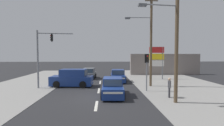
% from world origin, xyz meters
% --- Properties ---
extents(ground_plane, '(140.00, 140.00, 0.00)m').
position_xyz_m(ground_plane, '(0.00, 0.00, 0.00)').
color(ground_plane, '#28282B').
extents(lane_dash_near, '(0.20, 2.40, 0.01)m').
position_xyz_m(lane_dash_near, '(0.00, -2.00, 0.00)').
color(lane_dash_near, silver).
rests_on(lane_dash_near, ground).
extents(lane_dash_mid, '(0.20, 2.40, 0.01)m').
position_xyz_m(lane_dash_mid, '(0.00, 3.00, 0.00)').
color(lane_dash_mid, silver).
rests_on(lane_dash_mid, ground).
extents(lane_dash_far, '(0.20, 2.40, 0.01)m').
position_xyz_m(lane_dash_far, '(0.00, 8.00, 0.00)').
color(lane_dash_far, silver).
rests_on(lane_dash_far, ground).
extents(kerb_right_verge, '(10.00, 44.00, 0.02)m').
position_xyz_m(kerb_right_verge, '(9.00, 2.00, 0.01)').
color(kerb_right_verge, gray).
rests_on(kerb_right_verge, ground).
extents(kerb_left_verge, '(8.00, 40.00, 0.02)m').
position_xyz_m(kerb_left_verge, '(-8.50, 4.00, 0.01)').
color(kerb_left_verge, gray).
rests_on(kerb_left_verge, ground).
extents(utility_pole_foreground_right, '(3.77, 0.66, 9.66)m').
position_xyz_m(utility_pole_foreground_right, '(5.60, -1.54, 5.19)').
color(utility_pole_foreground_right, brown).
rests_on(utility_pole_foreground_right, ground).
extents(utility_pole_midground_right, '(3.78, 0.33, 10.43)m').
position_xyz_m(utility_pole_midground_right, '(5.52, 5.12, 5.58)').
color(utility_pole_midground_right, brown).
rests_on(utility_pole_midground_right, ground).
extents(traffic_signal_mast, '(3.67, 0.56, 6.00)m').
position_xyz_m(traffic_signal_mast, '(-5.81, 4.54, 3.83)').
color(traffic_signal_mast, slate).
rests_on(traffic_signal_mast, ground).
extents(pedestal_signal_right_kerb, '(0.43, 0.31, 3.56)m').
position_xyz_m(pedestal_signal_right_kerb, '(4.57, 2.50, 2.42)').
color(pedestal_signal_right_kerb, slate).
rests_on(pedestal_signal_right_kerb, ground).
extents(shopping_plaza_sign, '(2.10, 0.16, 4.60)m').
position_xyz_m(shopping_plaza_sign, '(7.90, 10.48, 2.98)').
color(shopping_plaza_sign, slate).
rests_on(shopping_plaza_sign, ground).
extents(shopfront_wall_far, '(12.00, 1.00, 3.60)m').
position_xyz_m(shopfront_wall_far, '(11.00, 16.00, 1.80)').
color(shopfront_wall_far, gray).
rests_on(shopfront_wall_far, ground).
extents(sedan_receding_far, '(1.94, 4.26, 1.56)m').
position_xyz_m(sedan_receding_far, '(2.26, 8.42, 0.70)').
color(sedan_receding_far, navy).
rests_on(sedan_receding_far, ground).
extents(suv_crossing_left, '(4.66, 2.32, 1.90)m').
position_xyz_m(suv_crossing_left, '(-2.99, 5.36, 0.88)').
color(suv_crossing_left, navy).
rests_on(suv_crossing_left, ground).
extents(hatchback_kerbside_parked, '(1.94, 3.72, 1.53)m').
position_xyz_m(hatchback_kerbside_parked, '(-1.70, 11.58, 0.70)').
color(hatchback_kerbside_parked, slate).
rests_on(hatchback_kerbside_parked, ground).
extents(sedan_oncoming_near, '(2.00, 4.29, 1.56)m').
position_xyz_m(sedan_oncoming_near, '(1.25, 0.78, 0.70)').
color(sedan_oncoming_near, navy).
rests_on(sedan_oncoming_near, ground).
extents(pedestrian_at_kerb, '(0.31, 0.54, 1.63)m').
position_xyz_m(pedestrian_at_kerb, '(5.80, -0.07, 0.93)').
color(pedestrian_at_kerb, '#333338').
rests_on(pedestrian_at_kerb, ground).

